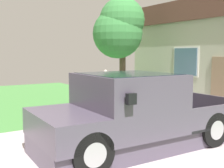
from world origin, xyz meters
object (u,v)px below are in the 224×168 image
at_px(handbag, 93,128).
at_px(wheeled_trash_bin, 157,92).
at_px(pickup_truck, 131,115).
at_px(front_yard_tree, 120,28).
at_px(person_with_hat, 106,96).

relative_size(handbag, wheeled_trash_bin, 0.40).
bearing_deg(wheeled_trash_bin, handbag, -62.75).
bearing_deg(handbag, wheeled_trash_bin, 117.25).
xyz_separation_m(pickup_truck, handbag, (-1.50, -0.13, -0.62)).
height_order(pickup_truck, front_yard_tree, front_yard_tree).
xyz_separation_m(pickup_truck, person_with_hat, (-1.32, 0.15, 0.25)).
bearing_deg(wheeled_trash_bin, pickup_truck, -48.02).
relative_size(pickup_truck, front_yard_tree, 1.21).
height_order(pickup_truck, person_with_hat, person_with_hat).
bearing_deg(person_with_hat, handbag, -113.11).
relative_size(person_with_hat, front_yard_tree, 0.41).
bearing_deg(front_yard_tree, wheeled_trash_bin, 80.02).
bearing_deg(person_with_hat, pickup_truck, 3.26).
distance_m(front_yard_tree, wheeled_trash_bin, 3.00).
distance_m(person_with_hat, front_yard_tree, 4.05).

